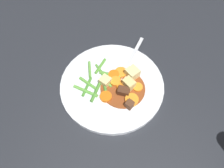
% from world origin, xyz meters
% --- Properties ---
extents(ground_plane, '(3.00, 3.00, 0.00)m').
position_xyz_m(ground_plane, '(0.00, 0.00, 0.00)').
color(ground_plane, '#26282D').
extents(dinner_plate, '(0.28, 0.28, 0.01)m').
position_xyz_m(dinner_plate, '(0.00, 0.00, 0.01)').
color(dinner_plate, white).
rests_on(dinner_plate, ground_plane).
extents(stew_sauce, '(0.12, 0.12, 0.00)m').
position_xyz_m(stew_sauce, '(0.03, -0.01, 0.01)').
color(stew_sauce, brown).
rests_on(stew_sauce, dinner_plate).
extents(carrot_slice_0, '(0.05, 0.05, 0.01)m').
position_xyz_m(carrot_slice_0, '(0.06, -0.04, 0.02)').
color(carrot_slice_0, orange).
rests_on(carrot_slice_0, dinner_plate).
extents(carrot_slice_1, '(0.03, 0.03, 0.01)m').
position_xyz_m(carrot_slice_1, '(0.07, -0.00, 0.02)').
color(carrot_slice_1, orange).
rests_on(carrot_slice_1, dinner_plate).
extents(carrot_slice_2, '(0.05, 0.05, 0.01)m').
position_xyz_m(carrot_slice_2, '(0.02, 0.04, 0.02)').
color(carrot_slice_2, orange).
rests_on(carrot_slice_2, dinner_plate).
extents(carrot_slice_3, '(0.04, 0.04, 0.01)m').
position_xyz_m(carrot_slice_3, '(-0.00, 0.03, 0.02)').
color(carrot_slice_3, orange).
rests_on(carrot_slice_3, dinner_plate).
extents(carrot_slice_4, '(0.05, 0.05, 0.01)m').
position_xyz_m(carrot_slice_4, '(0.03, -0.01, 0.02)').
color(carrot_slice_4, orange).
rests_on(carrot_slice_4, dinner_plate).
extents(carrot_slice_5, '(0.04, 0.04, 0.01)m').
position_xyz_m(carrot_slice_5, '(0.01, 0.01, 0.02)').
color(carrot_slice_5, orange).
rests_on(carrot_slice_5, dinner_plate).
extents(carrot_slice_6, '(0.04, 0.04, 0.01)m').
position_xyz_m(carrot_slice_6, '(-0.01, -0.04, 0.02)').
color(carrot_slice_6, orange).
rests_on(carrot_slice_6, dinner_plate).
extents(potato_chunk_0, '(0.04, 0.04, 0.03)m').
position_xyz_m(potato_chunk_0, '(0.05, 0.03, 0.03)').
color(potato_chunk_0, '#EAD68C').
rests_on(potato_chunk_0, dinner_plate).
extents(potato_chunk_1, '(0.03, 0.03, 0.02)m').
position_xyz_m(potato_chunk_1, '(-0.02, -0.00, 0.02)').
color(potato_chunk_1, '#EAD68C').
rests_on(potato_chunk_1, dinner_plate).
extents(potato_chunk_2, '(0.04, 0.04, 0.03)m').
position_xyz_m(potato_chunk_2, '(0.04, -0.00, 0.03)').
color(potato_chunk_2, '#E5CC7A').
rests_on(potato_chunk_2, dinner_plate).
extents(meat_chunk_0, '(0.03, 0.02, 0.02)m').
position_xyz_m(meat_chunk_0, '(0.03, -0.02, 0.02)').
color(meat_chunk_0, '#4C2B19').
rests_on(meat_chunk_0, dinner_plate).
extents(meat_chunk_1, '(0.02, 0.02, 0.02)m').
position_xyz_m(meat_chunk_1, '(0.05, -0.06, 0.02)').
color(meat_chunk_1, '#56331E').
rests_on(meat_chunk_1, dinner_plate).
extents(green_bean_0, '(0.07, 0.03, 0.01)m').
position_xyz_m(green_bean_0, '(-0.06, -0.04, 0.02)').
color(green_bean_0, '#66AD42').
rests_on(green_bean_0, dinner_plate).
extents(green_bean_1, '(0.02, 0.05, 0.01)m').
position_xyz_m(green_bean_1, '(-0.04, 0.05, 0.02)').
color(green_bean_1, '#599E38').
rests_on(green_bean_1, dinner_plate).
extents(green_bean_2, '(0.01, 0.06, 0.01)m').
position_xyz_m(green_bean_2, '(-0.06, -0.02, 0.02)').
color(green_bean_2, '#4C8E33').
rests_on(green_bean_2, dinner_plate).
extents(green_bean_3, '(0.02, 0.07, 0.01)m').
position_xyz_m(green_bean_3, '(-0.04, -0.03, 0.02)').
color(green_bean_3, '#4C8E33').
rests_on(green_bean_3, dinner_plate).
extents(green_bean_4, '(0.05, 0.03, 0.01)m').
position_xyz_m(green_bean_4, '(-0.02, 0.02, 0.02)').
color(green_bean_4, '#4C8E33').
rests_on(green_bean_4, dinner_plate).
extents(green_bean_5, '(0.02, 0.05, 0.01)m').
position_xyz_m(green_bean_5, '(-0.07, 0.03, 0.02)').
color(green_bean_5, '#66AD42').
rests_on(green_bean_5, dinner_plate).
extents(green_bean_6, '(0.06, 0.02, 0.01)m').
position_xyz_m(green_bean_6, '(-0.01, 0.03, 0.02)').
color(green_bean_6, '#599E38').
rests_on(green_bean_6, dinner_plate).
extents(green_bean_7, '(0.03, 0.06, 0.01)m').
position_xyz_m(green_bean_7, '(-0.01, -0.02, 0.02)').
color(green_bean_7, '#4C8E33').
rests_on(green_bean_7, dinner_plate).
extents(green_bean_8, '(0.05, 0.05, 0.01)m').
position_xyz_m(green_bean_8, '(-0.03, 0.03, 0.02)').
color(green_bean_8, '#599E38').
rests_on(green_bean_8, dinner_plate).
extents(green_bean_9, '(0.05, 0.03, 0.01)m').
position_xyz_m(green_bean_9, '(-0.06, -0.01, 0.02)').
color(green_bean_9, '#66AD42').
rests_on(green_bean_9, dinner_plate).
extents(green_bean_10, '(0.06, 0.06, 0.01)m').
position_xyz_m(green_bean_10, '(-0.02, 0.02, 0.02)').
color(green_bean_10, '#66AD42').
rests_on(green_bean_10, dinner_plate).
extents(fork, '(0.06, 0.17, 0.00)m').
position_xyz_m(fork, '(0.04, 0.09, 0.01)').
color(fork, silver).
rests_on(fork, dinner_plate).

